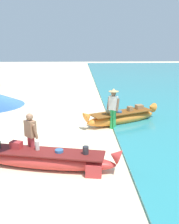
% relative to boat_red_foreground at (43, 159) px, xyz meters
% --- Properties ---
extents(ground_plane, '(80.00, 80.00, 0.00)m').
position_rel_boat_red_foreground_xyz_m(ground_plane, '(-0.87, 1.18, -0.30)').
color(ground_plane, beige).
extents(boat_red_foreground, '(4.76, 1.65, 0.83)m').
position_rel_boat_red_foreground_xyz_m(boat_red_foreground, '(0.00, 0.00, 0.00)').
color(boat_red_foreground, red).
rests_on(boat_red_foreground, ground).
extents(boat_orange_midground, '(3.77, 2.25, 0.88)m').
position_rel_boat_red_foreground_xyz_m(boat_orange_midground, '(3.11, 4.22, 0.03)').
color(boat_orange_midground, orange).
rests_on(boat_orange_midground, ground).
extents(person_vendor_hatted, '(0.56, 0.49, 1.81)m').
position_rel_boat_red_foreground_xyz_m(person_vendor_hatted, '(2.60, 3.53, 0.75)').
color(person_vendor_hatted, green).
rests_on(person_vendor_hatted, ground).
extents(person_tourist_customer, '(0.52, 0.52, 1.62)m').
position_rel_boat_red_foreground_xyz_m(person_tourist_customer, '(-0.41, 0.43, 0.61)').
color(person_tourist_customer, '#B2383D').
rests_on(person_tourist_customer, ground).
extents(cooler_box, '(0.50, 0.37, 0.38)m').
position_rel_boat_red_foreground_xyz_m(cooler_box, '(1.52, -0.58, -0.11)').
color(cooler_box, '#C63838').
rests_on(cooler_box, ground).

